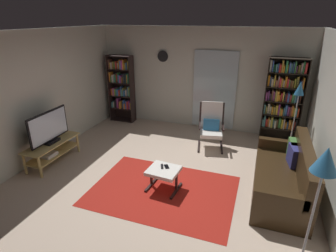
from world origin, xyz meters
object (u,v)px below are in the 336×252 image
Objects in this scene: tv_stand at (52,150)px; television at (49,128)px; wall_clock at (163,56)px; ottoman at (164,173)px; floor_lamp_by_shelf at (298,96)px; tv_remote at (162,166)px; bookshelf_near_tv at (122,86)px; lounge_armchair at (211,124)px; floor_lamp_by_sofa at (323,174)px; leather_sofa at (285,177)px; bookshelf_near_sofa at (283,98)px; cell_phone at (167,167)px.

television reaches higher than tv_stand.
tv_stand is at bearing -114.41° from wall_clock.
floor_lamp_by_shelf reaches higher than ottoman.
floor_lamp_by_shelf is (2.20, 2.19, 0.88)m from tv_remote.
bookshelf_near_tv is 1.45m from wall_clock.
floor_lamp_by_sofa reaches higher than lounge_armchair.
floor_lamp_by_sofa is at bearing -63.52° from lounge_armchair.
bookshelf_near_tv is at bearing 152.18° from leather_sofa.
bookshelf_near_sofa reaches higher than television.
television is at bearing 177.25° from ottoman.
ottoman is at bearing -2.20° from tv_stand.
tv_stand is 4.85m from floor_lamp_by_sofa.
lounge_armchair is at bearing 32.69° from television.
floor_lamp_by_sofa is 6.02× the size of wall_clock.
floor_lamp_by_shelf is 3.42m from wall_clock.
lounge_armchair reaches higher than ottoman.
television is at bearing 163.01° from floor_lamp_by_sofa.
bookshelf_near_sofa is 3.39m from cell_phone.
leather_sofa is (4.43, 0.44, -0.45)m from television.
bookshelf_near_sofa is 1.14× the size of floor_lamp_by_sofa.
floor_lamp_by_sofa reaches higher than tv_remote.
ottoman is 3.97× the size of cell_phone.
floor_lamp_by_sofa is (0.13, -4.09, 0.40)m from bookshelf_near_sofa.
floor_lamp_by_sofa reaches higher than leather_sofa.
bookshelf_near_tv reaches higher than television.
television is at bearing -148.16° from bookshelf_near_sofa.
floor_lamp_by_shelf is at bearing 25.11° from tv_stand.
floor_lamp_by_sofa is at bearing -16.71° from tv_stand.
tv_stand is at bearing -147.01° from lounge_armchair.
leather_sofa is 2.08m from tv_remote.
television is 3.37m from wall_clock.
bookshelf_near_tv reaches higher than lounge_armchair.
ottoman is at bearing -2.75° from television.
wall_clock is at bearing 77.59° from cell_phone.
floor_lamp_by_shelf is at bearing 83.78° from leather_sofa.
bookshelf_near_tv is at bearing -169.18° from wall_clock.
lounge_armchair is 7.10× the size of tv_remote.
floor_lamp_by_shelf reaches higher than television.
wall_clock reaches higher than bookshelf_near_sofa.
television is at bearing 145.42° from cell_phone.
bookshelf_near_tv reaches higher than floor_lamp_by_sofa.
ottoman is at bearing -137.41° from cell_phone.
floor_lamp_by_sofa is (1.61, -3.23, 0.94)m from lounge_armchair.
bookshelf_near_sofa reaches higher than ottoman.
lounge_armchair is 1.90m from floor_lamp_by_shelf.
ottoman is 3.86× the size of tv_remote.
bookshelf_near_tv reaches higher than floor_lamp_by_shelf.
tv_stand is 8.46× the size of tv_remote.
television is 7.01× the size of tv_remote.
lounge_armchair is at bearing 43.87° from cell_phone.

